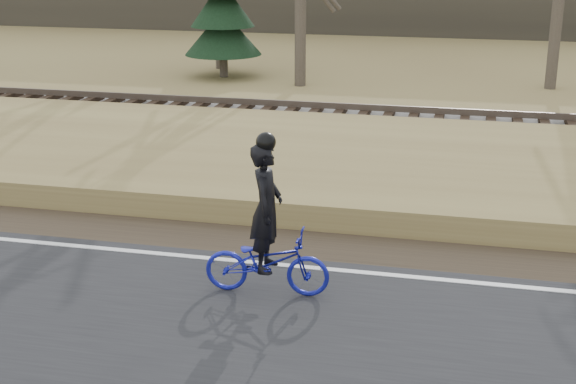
# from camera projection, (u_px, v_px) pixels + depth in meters

# --- Properties ---
(ground) EXTENTS (120.00, 120.00, 0.00)m
(ground) POSITION_uv_depth(u_px,v_px,m) (241.00, 271.00, 11.74)
(ground) COLOR olive
(ground) RESTS_ON ground
(road) EXTENTS (120.00, 6.00, 0.06)m
(road) POSITION_uv_depth(u_px,v_px,m) (181.00, 352.00, 9.41)
(road) COLOR black
(road) RESTS_ON ground
(edge_line) EXTENTS (120.00, 0.12, 0.01)m
(edge_line) POSITION_uv_depth(u_px,v_px,m) (245.00, 261.00, 11.90)
(edge_line) COLOR silver
(edge_line) RESTS_ON road
(shoulder) EXTENTS (120.00, 1.60, 0.04)m
(shoulder) POSITION_uv_depth(u_px,v_px,m) (262.00, 240.00, 12.84)
(shoulder) COLOR #473A2B
(shoulder) RESTS_ON ground
(embankment) EXTENTS (120.00, 5.00, 0.44)m
(embankment) POSITION_uv_depth(u_px,v_px,m) (301.00, 176.00, 15.56)
(embankment) COLOR olive
(embankment) RESTS_ON ground
(ballast) EXTENTS (120.00, 3.00, 0.45)m
(ballast) POSITION_uv_depth(u_px,v_px,m) (335.00, 130.00, 19.08)
(ballast) COLOR slate
(ballast) RESTS_ON ground
(railroad) EXTENTS (120.00, 2.40, 0.29)m
(railroad) POSITION_uv_depth(u_px,v_px,m) (335.00, 118.00, 18.98)
(railroad) COLOR black
(railroad) RESTS_ON ballast
(cyclist) EXTENTS (1.73, 0.69, 2.24)m
(cyclist) POSITION_uv_depth(u_px,v_px,m) (267.00, 243.00, 10.67)
(cyclist) COLOR #161A97
(cyclist) RESTS_ON road
(conifer) EXTENTS (2.60, 2.60, 5.07)m
(conifer) POSITION_uv_depth(u_px,v_px,m) (222.00, 5.00, 26.66)
(conifer) COLOR brown
(conifer) RESTS_ON ground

